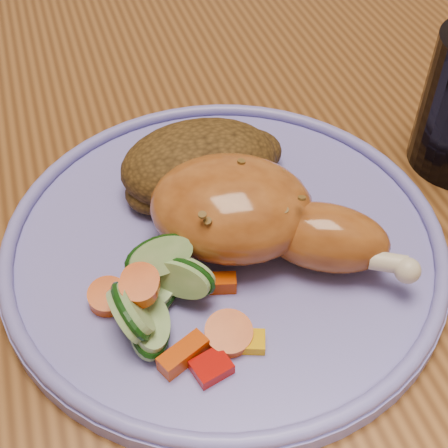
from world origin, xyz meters
name	(u,v)px	position (x,y,z in m)	size (l,w,h in m)	color
dining_table	(211,227)	(0.00, 0.00, 0.67)	(0.90, 1.40, 0.75)	brown
chair_far	(110,49)	(0.00, 0.63, 0.49)	(0.42, 0.42, 0.91)	#4C2D16
plate	(224,245)	(-0.02, -0.10, 0.76)	(0.30, 0.30, 0.01)	#726CC5
plate_rim	(224,234)	(-0.02, -0.10, 0.77)	(0.30, 0.30, 0.01)	#726CC5
chicken_leg	(254,215)	(0.00, -0.11, 0.79)	(0.17, 0.15, 0.06)	#A75923
rice_pilaf	(203,164)	(-0.02, -0.04, 0.78)	(0.12, 0.08, 0.05)	#4C3213
vegetable_pile	(159,299)	(-0.08, -0.15, 0.78)	(0.10, 0.10, 0.05)	#A50A05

